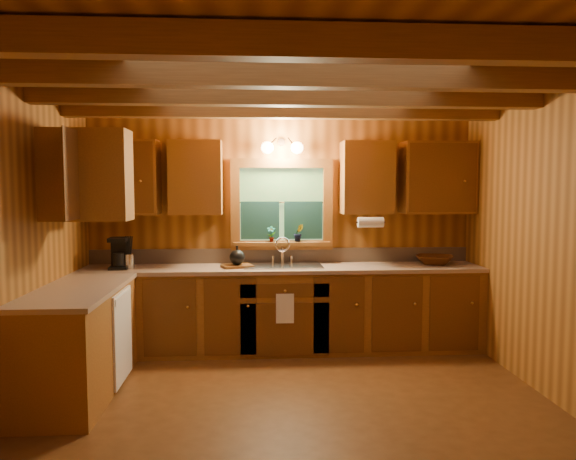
{
  "coord_description": "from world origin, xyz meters",
  "views": [
    {
      "loc": [
        -0.32,
        -4.07,
        1.73
      ],
      "look_at": [
        0.0,
        0.8,
        1.35
      ],
      "focal_mm": 33.67,
      "sensor_mm": 36.0,
      "label": 1
    }
  ],
  "objects_px": {
    "cutting_board": "(237,266)",
    "wicker_basket": "(434,260)",
    "coffee_maker": "(120,253)",
    "sink": "(283,270)"
  },
  "relations": [
    {
      "from": "coffee_maker",
      "to": "wicker_basket",
      "type": "xyz_separation_m",
      "value": [
        3.35,
        0.08,
        -0.11
      ]
    },
    {
      "from": "cutting_board",
      "to": "wicker_basket",
      "type": "height_order",
      "value": "wicker_basket"
    },
    {
      "from": "coffee_maker",
      "to": "cutting_board",
      "type": "relative_size",
      "value": 1.06
    },
    {
      "from": "wicker_basket",
      "to": "sink",
      "type": "bearing_deg",
      "value": -178.66
    },
    {
      "from": "cutting_board",
      "to": "coffee_maker",
      "type": "bearing_deg",
      "value": 161.13
    },
    {
      "from": "sink",
      "to": "cutting_board",
      "type": "xyz_separation_m",
      "value": [
        -0.48,
        -0.05,
        0.06
      ]
    },
    {
      "from": "cutting_board",
      "to": "wicker_basket",
      "type": "relative_size",
      "value": 0.77
    },
    {
      "from": "coffee_maker",
      "to": "cutting_board",
      "type": "height_order",
      "value": "coffee_maker"
    },
    {
      "from": "cutting_board",
      "to": "wicker_basket",
      "type": "distance_m",
      "value": 2.14
    },
    {
      "from": "cutting_board",
      "to": "wicker_basket",
      "type": "bearing_deg",
      "value": -16.08
    }
  ]
}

